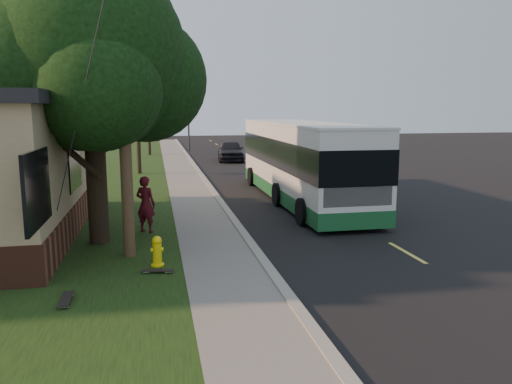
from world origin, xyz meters
TOP-DOWN VIEW (x-y plane):
  - ground at (0.00, 0.00)m, footprint 120.00×120.00m
  - road at (4.00, 10.00)m, footprint 8.00×80.00m
  - curb at (0.00, 10.00)m, footprint 0.25×80.00m
  - sidewalk at (-1.00, 10.00)m, footprint 2.00×80.00m
  - grass_verge at (-4.50, 10.00)m, footprint 5.00×80.00m
  - fire_hydrant at (-2.60, 0.00)m, footprint 0.32×0.32m
  - utility_pole at (-3.31, 0.99)m, footprint 2.86×3.21m
  - leafy_tree at (-4.17, 2.65)m, footprint 6.30×6.00m
  - bare_tree_near at (-3.50, 18.00)m, footprint 1.38×1.21m
  - bare_tree_far at (-3.00, 30.00)m, footprint 1.38×1.21m
  - traffic_signal at (0.50, 34.00)m, footprint 0.18×0.22m
  - transit_bus at (3.41, 8.03)m, footprint 2.80×12.12m
  - skateboarder at (-2.91, 3.47)m, footprint 0.76×0.69m
  - skateboard_main at (-4.39, -2.00)m, footprint 0.22×0.86m
  - skateboard_spare at (-2.60, -0.56)m, footprint 0.76×0.33m
  - distant_car at (2.92, 24.66)m, footprint 2.26×4.70m

SIDE VIEW (x-z plane):
  - ground at x=0.00m, z-range 0.00..0.00m
  - road at x=4.00m, z-range 0.00..0.01m
  - grass_verge at x=-4.50m, z-range 0.00..0.07m
  - sidewalk at x=-1.00m, z-range 0.00..0.08m
  - curb at x=0.00m, z-range 0.00..0.12m
  - skateboard_spare at x=-2.60m, z-range 0.09..0.16m
  - skateboard_main at x=-4.39m, z-range 0.09..0.17m
  - fire_hydrant at x=-2.60m, z-range 0.06..0.80m
  - distant_car at x=2.92m, z-range 0.00..1.55m
  - skateboarder at x=-2.91m, z-range 0.07..1.82m
  - transit_bus at x=3.41m, z-range 0.11..3.39m
  - bare_tree_far at x=-3.00m, z-range -0.01..4.02m
  - bare_tree_near at x=-3.50m, z-range 0.00..4.30m
  - traffic_signal at x=0.50m, z-range 0.41..5.91m
  - utility_pole at x=-3.31m, z-range 0.10..9.17m
  - leafy_tree at x=-4.17m, z-range 1.27..9.07m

